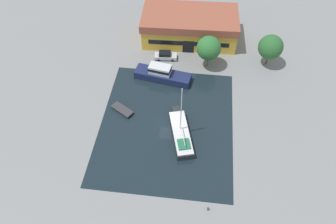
{
  "coord_description": "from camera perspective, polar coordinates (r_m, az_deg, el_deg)",
  "views": [
    {
      "loc": [
        4.41,
        -35.13,
        44.78
      ],
      "look_at": [
        0.0,
        2.05,
        1.0
      ],
      "focal_mm": 35.0,
      "sensor_mm": 36.0,
      "label": 1
    }
  ],
  "objects": [
    {
      "name": "ground_plane",
      "position": [
        57.09,
        -0.24,
        -2.2
      ],
      "size": [
        440.0,
        440.0,
        0.0
      ],
      "primitive_type": "plane",
      "color": "gray"
    },
    {
      "name": "water_canal",
      "position": [
        57.08,
        -0.24,
        -2.2
      ],
      "size": [
        22.87,
        27.31,
        0.01
      ],
      "primitive_type": "cube",
      "color": "black",
      "rests_on": "ground"
    },
    {
      "name": "warehouse_building",
      "position": [
        73.46,
        3.78,
        14.68
      ],
      "size": [
        20.78,
        11.49,
        5.91
      ],
      "rotation": [
        0.0,
        0.0,
        0.04
      ],
      "color": "gold",
      "rests_on": "ground"
    },
    {
      "name": "quay_tree_near_building",
      "position": [
        65.22,
        7.11,
        10.98
      ],
      "size": [
        4.79,
        4.79,
        6.97
      ],
      "color": "brown",
      "rests_on": "ground"
    },
    {
      "name": "quay_tree_by_water",
      "position": [
        68.41,
        17.43,
        10.73
      ],
      "size": [
        4.89,
        4.89,
        6.78
      ],
      "color": "brown",
      "rests_on": "ground"
    },
    {
      "name": "parked_car",
      "position": [
        68.89,
        -0.45,
        9.82
      ],
      "size": [
        4.7,
        2.22,
        1.67
      ],
      "rotation": [
        0.0,
        0.0,
        4.79
      ],
      "color": "silver",
      "rests_on": "ground"
    },
    {
      "name": "sailboat_moored",
      "position": [
        55.07,
        2.23,
        -3.72
      ],
      "size": [
        5.13,
        10.82,
        10.81
      ],
      "rotation": [
        0.0,
        0.0,
        0.27
      ],
      "color": "#23282D",
      "rests_on": "water_canal"
    },
    {
      "name": "motor_cruiser",
      "position": [
        64.13,
        -1.03,
        6.57
      ],
      "size": [
        11.42,
        4.88,
        3.15
      ],
      "rotation": [
        0.0,
        0.0,
        1.4
      ],
      "color": "#19234C",
      "rests_on": "water_canal"
    },
    {
      "name": "small_dinghy",
      "position": [
        59.45,
        -7.96,
        0.37
      ],
      "size": [
        4.44,
        3.63,
        0.55
      ],
      "rotation": [
        0.0,
        0.0,
        4.15
      ],
      "color": "#23282D",
      "rests_on": "water_canal"
    },
    {
      "name": "mooring_bollard",
      "position": [
        48.91,
        6.97,
        -16.35
      ],
      "size": [
        0.26,
        0.26,
        0.79
      ],
      "color": "#47474C",
      "rests_on": "ground"
    }
  ]
}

